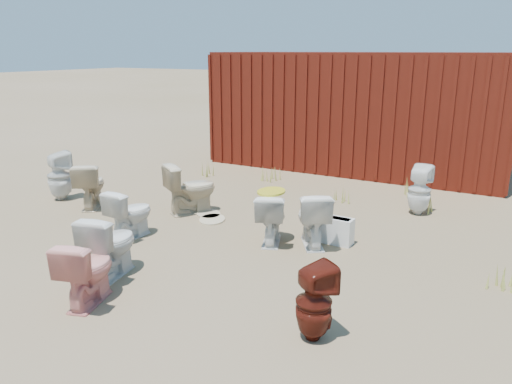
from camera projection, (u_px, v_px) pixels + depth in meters
The scene contains 22 objects.
ground at pixel (234, 243), 6.54m from camera, with size 100.00×100.00×0.00m, color brown.
shipping_container at pixel (360, 111), 10.59m from camera, with size 6.00×2.40×2.40m, color #4C190C.
toilet_front_a at pixel (130, 213), 6.67m from camera, with size 0.38×0.66×0.68m, color white.
toilet_front_pink at pixel (87, 271), 4.92m from camera, with size 0.38×0.68×0.69m, color pink.
toilet_front_c at pixel (110, 245), 5.51m from camera, with size 0.41×0.72×0.74m, color silver.
toilet_front_maroon at pixel (314, 302), 4.28m from camera, with size 0.32×0.32×0.70m, color #51160D.
toilet_front_e at pixel (312, 218), 6.40m from camera, with size 0.41×0.71×0.73m, color white.
toilet_back_a at pixel (59, 176), 8.34m from camera, with size 0.37×0.38×0.82m, color white.
toilet_back_beige_left at pixel (90, 185), 7.95m from camera, with size 0.41×0.72×0.74m, color beige.
toilet_back_beige_right at pixel (191, 188), 7.67m from camera, with size 0.44×0.77×0.78m, color beige.
toilet_back_yellowlid at pixel (271, 218), 6.49m from camera, with size 0.38×0.67×0.68m, color white.
toilet_back_e at pixel (419, 190), 7.61m from camera, with size 0.34×0.35×0.77m, color white.
yellow_lid at pixel (271, 192), 6.39m from camera, with size 0.35×0.43×0.03m, color gold.
loose_tank at pixel (334, 230), 6.52m from camera, with size 0.50×0.20×0.35m, color silver.
loose_lid_near at pixel (212, 219), 7.42m from camera, with size 0.38×0.49×0.02m, color beige.
loose_lid_far at pixel (209, 214), 7.68m from camera, with size 0.36×0.47×0.02m, color #C7B590.
weed_clump_a at pixel (209, 168), 10.05m from camera, with size 0.36×0.36×0.30m, color #9C9F3F.
weed_clump_b at pixel (338, 195), 8.22m from camera, with size 0.32×0.32×0.29m, color #9C9F3F.
weed_clump_c at pixel (420, 201), 7.83m from camera, with size 0.36×0.36×0.30m, color #9C9F3F.
weed_clump_d at pixel (271, 173), 9.66m from camera, with size 0.30×0.30×0.29m, color #9C9F3F.
weed_clump_e at pixel (415, 188), 8.67m from camera, with size 0.34×0.34×0.28m, color #9C9F3F.
weed_clump_f at pixel (502, 276), 5.31m from camera, with size 0.28×0.28×0.24m, color #9C9F3F.
Camera 1 is at (3.19, -5.21, 2.44)m, focal length 35.00 mm.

